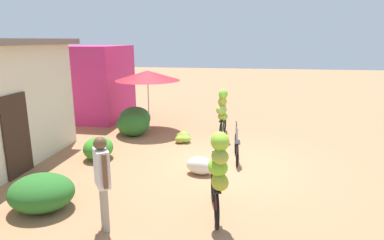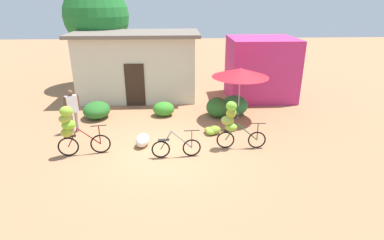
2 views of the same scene
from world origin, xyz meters
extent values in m
plane|color=#A3714D|center=(0.00, 0.00, 0.00)|extent=(60.00, 60.00, 0.00)
cube|color=beige|center=(-1.50, 6.23, 1.56)|extent=(5.61, 2.60, 3.11)
cube|color=#72665B|center=(-1.50, 6.23, 3.19)|extent=(6.11, 3.10, 0.16)
cube|color=#332319|center=(-1.50, 4.91, 1.00)|extent=(0.90, 0.06, 2.00)
cube|color=#C52F72|center=(4.67, 5.93, 1.50)|extent=(3.20, 2.80, 3.00)
cylinder|color=brown|center=(-3.77, 8.45, 1.42)|extent=(0.38, 0.38, 2.85)
sphere|color=#22732D|center=(-3.77, 8.45, 3.88)|extent=(3.45, 3.45, 3.45)
ellipsoid|color=#286725|center=(-2.98, 3.37, 0.35)|extent=(1.12, 1.27, 0.70)
ellipsoid|color=#378B28|center=(-0.14, 3.49, 0.31)|extent=(0.93, 0.79, 0.61)
ellipsoid|color=#2C6626|center=(2.17, 3.27, 0.42)|extent=(0.94, 1.11, 0.84)
ellipsoid|color=#2B7537|center=(2.95, 3.46, 0.43)|extent=(1.16, 1.14, 0.86)
cylinder|color=beige|center=(3.02, 2.95, 1.05)|extent=(0.04, 0.04, 2.10)
cone|color=red|center=(3.02, 2.95, 2.00)|extent=(2.31, 2.31, 0.35)
torus|color=black|center=(-2.11, 0.10, 0.33)|extent=(0.66, 0.16, 0.66)
torus|color=black|center=(-3.11, -0.06, 0.33)|extent=(0.66, 0.16, 0.66)
cylinder|color=maroon|center=(-2.93, -0.03, 0.64)|extent=(0.39, 0.10, 0.63)
cylinder|color=maroon|center=(-2.43, 0.05, 0.64)|extent=(0.68, 0.15, 0.64)
cylinder|color=black|center=(-2.11, 0.10, 0.98)|extent=(0.50, 0.11, 0.03)
cylinder|color=maroon|center=(-2.11, 0.10, 0.66)|extent=(0.04, 0.04, 0.65)
cube|color=black|center=(-3.01, -0.04, 0.69)|extent=(0.38, 0.20, 0.02)
ellipsoid|color=#9AAA2E|center=(-3.06, -0.10, 0.85)|extent=(0.45, 0.41, 0.31)
ellipsoid|color=#7BC02A|center=(-2.99, -0.06, 1.10)|extent=(0.52, 0.47, 0.30)
ellipsoid|color=#9BAC3A|center=(-3.06, -0.09, 1.32)|extent=(0.43, 0.38, 0.26)
ellipsoid|color=#8DC533|center=(-2.99, -0.08, 1.56)|extent=(0.46, 0.40, 0.33)
torus|color=black|center=(0.89, -0.28, 0.30)|extent=(0.60, 0.09, 0.60)
torus|color=black|center=(-0.11, -0.34, 0.30)|extent=(0.60, 0.09, 0.60)
cylinder|color=slate|center=(0.07, -0.33, 0.61)|extent=(0.38, 0.06, 0.64)
cylinder|color=slate|center=(0.57, -0.30, 0.61)|extent=(0.67, 0.08, 0.64)
cylinder|color=black|center=(0.89, -0.28, 0.91)|extent=(0.50, 0.06, 0.03)
cylinder|color=slate|center=(0.89, -0.28, 0.60)|extent=(0.04, 0.04, 0.61)
cube|color=black|center=(-0.01, -0.33, 0.63)|extent=(0.37, 0.16, 0.02)
torus|color=black|center=(3.14, 0.19, 0.31)|extent=(0.62, 0.08, 0.61)
torus|color=black|center=(2.07, 0.24, 0.31)|extent=(0.62, 0.08, 0.61)
cylinder|color=#19592D|center=(2.26, 0.23, 0.60)|extent=(0.41, 0.06, 0.61)
cylinder|color=#19592D|center=(2.79, 0.20, 0.60)|extent=(0.72, 0.07, 0.61)
cylinder|color=black|center=(3.14, 0.19, 0.92)|extent=(0.50, 0.06, 0.03)
cylinder|color=#19592D|center=(3.14, 0.19, 0.61)|extent=(0.04, 0.04, 0.61)
cube|color=black|center=(2.18, 0.24, 0.64)|extent=(0.37, 0.16, 0.02)
ellipsoid|color=#83B332|center=(2.24, 0.20, 0.79)|extent=(0.41, 0.33, 0.27)
ellipsoid|color=#8FAB41|center=(2.11, 0.24, 1.03)|extent=(0.45, 0.37, 0.32)
ellipsoid|color=#9AA32E|center=(2.22, 0.23, 1.28)|extent=(0.41, 0.36, 0.32)
ellipsoid|color=#77C636|center=(2.21, 0.21, 1.54)|extent=(0.43, 0.38, 0.32)
ellipsoid|color=#7EBC36|center=(1.88, 1.51, 0.14)|extent=(0.50, 0.46, 0.28)
ellipsoid|color=olive|center=(1.83, 1.44, 0.16)|extent=(0.60, 0.58, 0.32)
ellipsoid|color=olive|center=(1.63, 1.50, 0.12)|extent=(0.46, 0.49, 0.25)
ellipsoid|color=#88C038|center=(1.71, 1.38, 0.13)|extent=(0.56, 0.56, 0.26)
ellipsoid|color=silver|center=(-0.78, 0.55, 0.22)|extent=(0.58, 0.78, 0.44)
cylinder|color=gray|center=(-3.54, 1.81, 0.41)|extent=(0.11, 0.11, 0.82)
cylinder|color=gray|center=(-3.39, 1.91, 0.41)|extent=(0.11, 0.11, 0.82)
cube|color=silver|center=(-3.47, 1.86, 1.15)|extent=(0.44, 0.40, 0.65)
cylinder|color=brown|center=(-3.67, 1.71, 1.18)|extent=(0.08, 0.08, 0.59)
cylinder|color=brown|center=(-3.26, 2.01, 1.18)|extent=(0.08, 0.08, 0.59)
sphere|color=brown|center=(-3.47, 1.86, 1.58)|extent=(0.22, 0.22, 0.22)
camera|label=1|loc=(-8.37, -0.46, 3.25)|focal=30.94mm
camera|label=2|loc=(0.44, -9.32, 4.88)|focal=29.20mm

